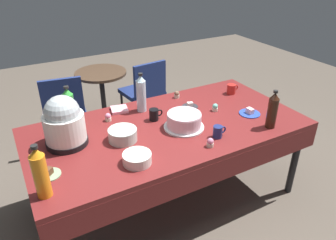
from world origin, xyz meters
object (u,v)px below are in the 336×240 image
object	(u,v)px
frosted_layer_cake	(184,121)
dessert_plate_sage	(49,174)
dessert_plate_cobalt	(250,113)
maroon_chair_right	(145,89)
cupcake_berry	(215,107)
coffee_mug_red	(232,89)
glass_salad_bowl	(123,135)
round_cafe_table	(102,89)
coffee_mug_navy	(218,132)
cupcake_vanilla	(108,117)
soda_bottle_cola	(272,110)
cupcake_mint	(177,95)
slow_cooker	(64,123)
cupcake_cocoa	(54,126)
dessert_plate_charcoal	(190,106)
soda_bottle_orange_juice	(40,173)
soda_bottle_lime_soda	(69,107)
cupcake_lemon	(210,143)
maroon_chair_left	(64,106)
ceramic_snack_bowl	(137,158)
coffee_mug_black	(154,115)
potluck_table	(168,132)

from	to	relation	value
frosted_layer_cake	dessert_plate_sage	bearing A→B (deg)	-174.44
dessert_plate_cobalt	maroon_chair_right	size ratio (longest dim) A/B	0.21
cupcake_berry	coffee_mug_red	world-z (taller)	coffee_mug_red
glass_salad_bowl	dessert_plate_sage	size ratio (longest dim) A/B	1.48
dessert_plate_sage	round_cafe_table	xyz separation A→B (m)	(0.91, 1.73, -0.26)
round_cafe_table	coffee_mug_navy	bearing A→B (deg)	-81.16
cupcake_vanilla	soda_bottle_cola	world-z (taller)	soda_bottle_cola
cupcake_mint	maroon_chair_right	size ratio (longest dim) A/B	0.08
slow_cooker	cupcake_mint	bearing A→B (deg)	15.66
cupcake_cocoa	coffee_mug_red	world-z (taller)	coffee_mug_red
dessert_plate_charcoal	round_cafe_table	distance (m)	1.42
dessert_plate_cobalt	maroon_chair_right	distance (m)	1.53
soda_bottle_orange_juice	soda_bottle_lime_soda	xyz separation A→B (m)	(0.35, 0.77, -0.01)
dessert_plate_charcoal	cupcake_vanilla	xyz separation A→B (m)	(-0.72, 0.11, 0.02)
cupcake_lemon	maroon_chair_left	size ratio (longest dim) A/B	0.08
cupcake_cocoa	cupcake_vanilla	world-z (taller)	same
ceramic_snack_bowl	dessert_plate_sage	xyz separation A→B (m)	(-0.54, 0.15, -0.02)
cupcake_berry	soda_bottle_orange_juice	world-z (taller)	soda_bottle_orange_juice
frosted_layer_cake	soda_bottle_lime_soda	xyz separation A→B (m)	(-0.76, 0.49, 0.09)
dessert_plate_charcoal	maroon_chair_right	bearing A→B (deg)	86.09
glass_salad_bowl	maroon_chair_left	distance (m)	1.39
frosted_layer_cake	cupcake_lemon	distance (m)	0.32
dessert_plate_cobalt	maroon_chair_left	world-z (taller)	maroon_chair_left
coffee_mug_navy	round_cafe_table	size ratio (longest dim) A/B	0.15
glass_salad_bowl	maroon_chair_right	xyz separation A→B (m)	(0.80, 1.34, -0.30)
ceramic_snack_bowl	soda_bottle_orange_juice	world-z (taller)	soda_bottle_orange_juice
frosted_layer_cake	slow_cooker	distance (m)	0.89
slow_cooker	dessert_plate_cobalt	xyz separation A→B (m)	(1.48, -0.28, -0.16)
dessert_plate_sage	slow_cooker	bearing A→B (deg)	58.72
maroon_chair_right	round_cafe_table	bearing A→B (deg)	153.89
frosted_layer_cake	cupcake_lemon	size ratio (longest dim) A/B	4.73
cupcake_cocoa	soda_bottle_orange_juice	world-z (taller)	soda_bottle_orange_juice
round_cafe_table	dessert_plate_charcoal	bearing A→B (deg)	-74.14
cupcake_mint	soda_bottle_orange_juice	bearing A→B (deg)	-149.42
slow_cooker	ceramic_snack_bowl	distance (m)	0.59
slow_cooker	round_cafe_table	xyz separation A→B (m)	(0.72, 1.42, -0.43)
cupcake_cocoa	soda_bottle_orange_juice	size ratio (longest dim) A/B	0.20
cupcake_mint	coffee_mug_black	distance (m)	0.48
dessert_plate_charcoal	cupcake_mint	distance (m)	0.23
dessert_plate_cobalt	soda_bottle_lime_soda	xyz separation A→B (m)	(-1.37, 0.57, 0.14)
coffee_mug_navy	maroon_chair_right	bearing A→B (deg)	84.22
soda_bottle_orange_juice	coffee_mug_black	distance (m)	1.09
glass_salad_bowl	cupcake_berry	bearing A→B (deg)	3.84
cupcake_mint	cupcake_vanilla	distance (m)	0.73
cupcake_berry	frosted_layer_cake	bearing A→B (deg)	-163.04
cupcake_berry	coffee_mug_black	world-z (taller)	coffee_mug_black
frosted_layer_cake	cupcake_cocoa	size ratio (longest dim) A/B	4.73
potluck_table	soda_bottle_cola	world-z (taller)	soda_bottle_cola
soda_bottle_cola	cupcake_berry	bearing A→B (deg)	115.86
cupcake_cocoa	round_cafe_table	xyz separation A→B (m)	(0.76, 1.16, -0.28)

